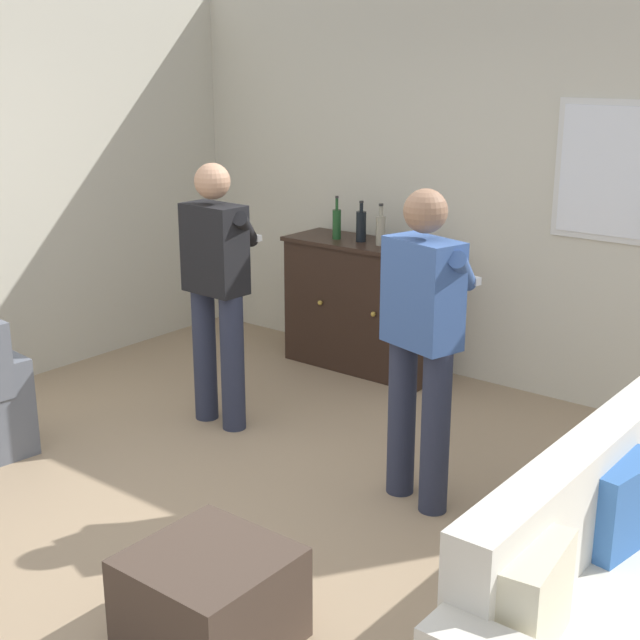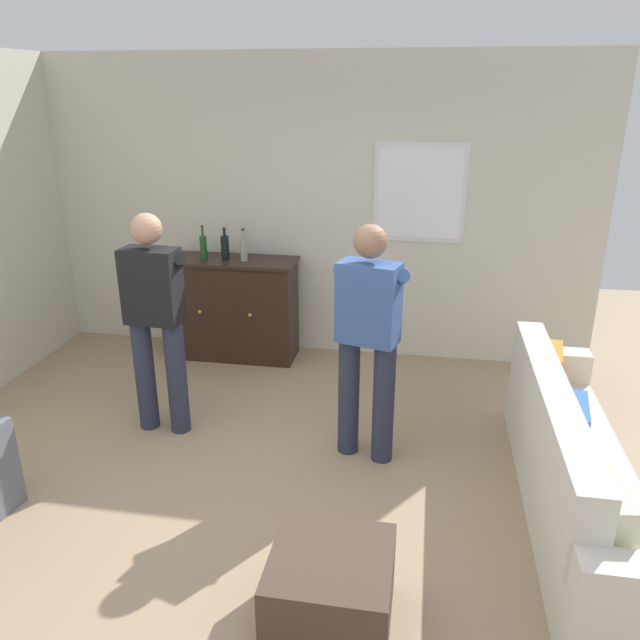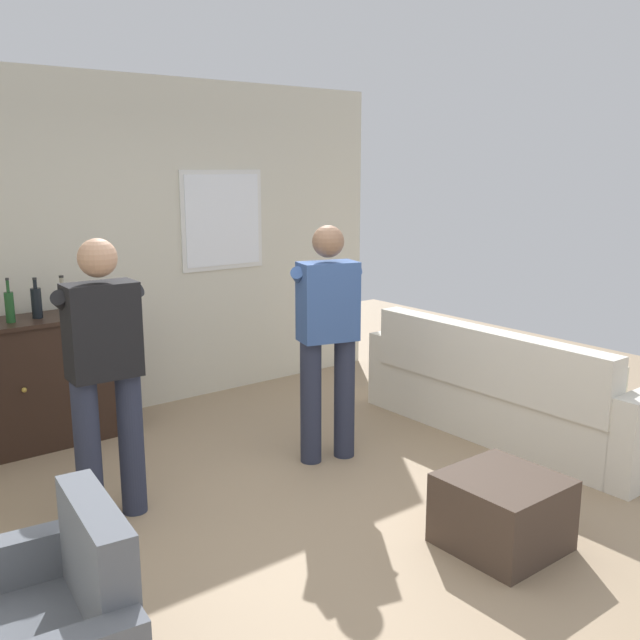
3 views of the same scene
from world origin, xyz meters
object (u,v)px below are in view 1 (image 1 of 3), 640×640
at_px(couch, 625,564).
at_px(ottoman, 210,599).
at_px(bottle_wine_green, 381,229).
at_px(bottle_spirits_clear, 337,223).
at_px(person_standing_left, 217,283).
at_px(sideboard_cabinet, 365,306).
at_px(bottle_liquor_amber, 361,226).
at_px(person_standing_right, 423,334).

xyz_separation_m(couch, ottoman, (-1.29, -1.05, -0.14)).
distance_m(bottle_wine_green, bottle_spirits_clear, 0.38).
height_order(ottoman, person_standing_left, person_standing_left).
height_order(sideboard_cabinet, bottle_spirits_clear, bottle_spirits_clear).
height_order(bottle_liquor_amber, ottoman, bottle_liquor_amber).
bearing_deg(bottle_wine_green, person_standing_right, -49.16).
height_order(bottle_liquor_amber, person_standing_left, person_standing_left).
xyz_separation_m(couch, person_standing_right, (-1.28, 0.50, 0.59)).
xyz_separation_m(sideboard_cabinet, person_standing_right, (1.46, -1.54, 0.45)).
xyz_separation_m(couch, bottle_liquor_amber, (-2.78, 2.04, 0.75)).
distance_m(bottle_spirits_clear, person_standing_left, 1.41).
bearing_deg(bottle_spirits_clear, ottoman, -61.03).
relative_size(sideboard_cabinet, person_standing_right, 0.74).
height_order(bottle_wine_green, bottle_spirits_clear, bottle_spirits_clear).
relative_size(couch, bottle_wine_green, 8.12).
bearing_deg(couch, person_standing_right, 158.78).
height_order(couch, bottle_spirits_clear, bottle_spirits_clear).
bearing_deg(person_standing_left, bottle_spirits_clear, 95.26).
relative_size(bottle_liquor_amber, bottle_spirits_clear, 0.94).
distance_m(ottoman, person_standing_right, 1.72).
bearing_deg(sideboard_cabinet, person_standing_left, -94.33).
relative_size(couch, sideboard_cabinet, 1.96).
bearing_deg(person_standing_left, bottle_wine_green, 79.76).
distance_m(couch, bottle_wine_green, 3.37).
xyz_separation_m(bottle_wine_green, bottle_liquor_amber, (-0.19, 0.02, 0.00)).
height_order(person_standing_left, person_standing_right, same).
distance_m(sideboard_cabinet, person_standing_left, 1.51).
distance_m(bottle_spirits_clear, person_standing_right, 2.27).
relative_size(sideboard_cabinet, ottoman, 2.13).
distance_m(ottoman, person_standing_left, 2.39).
height_order(bottle_liquor_amber, bottle_spirits_clear, bottle_spirits_clear).
relative_size(person_standing_left, person_standing_right, 1.00).
relative_size(sideboard_cabinet, bottle_liquor_amber, 4.15).
bearing_deg(sideboard_cabinet, ottoman, -64.84).
bearing_deg(couch, sideboard_cabinet, 143.35).
height_order(bottle_wine_green, person_standing_right, person_standing_right).
bearing_deg(bottle_wine_green, bottle_liquor_amber, 174.01).
xyz_separation_m(bottle_spirits_clear, person_standing_right, (1.70, -1.50, -0.16)).
distance_m(couch, bottle_spirits_clear, 3.67).
xyz_separation_m(sideboard_cabinet, ottoman, (1.45, -3.09, -0.29)).
relative_size(sideboard_cabinet, bottle_spirits_clear, 3.88).
bearing_deg(person_standing_left, person_standing_right, -3.81).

